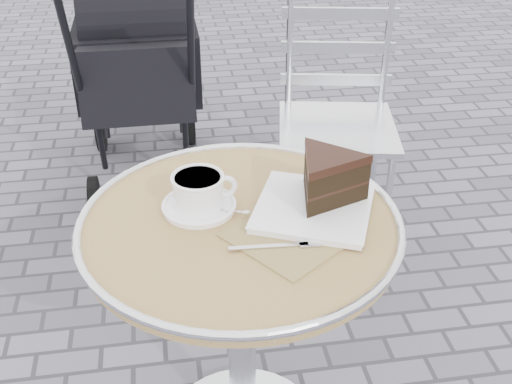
{
  "coord_description": "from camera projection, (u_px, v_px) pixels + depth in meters",
  "views": [
    {
      "loc": [
        -0.15,
        -1.15,
        1.53
      ],
      "look_at": [
        0.04,
        0.04,
        0.78
      ],
      "focal_mm": 45.0,
      "sensor_mm": 36.0,
      "label": 1
    }
  ],
  "objects": [
    {
      "name": "baby_stroller",
      "position": [
        139.0,
        72.0,
        2.8
      ],
      "size": [
        0.5,
        1.05,
        1.09
      ],
      "rotation": [
        0.0,
        0.0,
        0.0
      ],
      "color": "black",
      "rests_on": "ground"
    },
    {
      "name": "cappuccino_set",
      "position": [
        199.0,
        194.0,
        1.43
      ],
      "size": [
        0.18,
        0.16,
        0.08
      ],
      "rotation": [
        0.0,
        0.0,
        0.14
      ],
      "color": "white",
      "rests_on": "cafe_table"
    },
    {
      "name": "cake_plate_set",
      "position": [
        324.0,
        185.0,
        1.42
      ],
      "size": [
        0.39,
        0.39,
        0.13
      ],
      "rotation": [
        0.0,
        0.0,
        -0.41
      ],
      "color": "olive",
      "rests_on": "cafe_table"
    },
    {
      "name": "bistro_chair",
      "position": [
        337.0,
        93.0,
        2.38
      ],
      "size": [
        0.49,
        0.49,
        0.94
      ],
      "rotation": [
        0.0,
        0.0,
        -0.19
      ],
      "color": "silver",
      "rests_on": "ground"
    },
    {
      "name": "cafe_table",
      "position": [
        241.0,
        279.0,
        1.49
      ],
      "size": [
        0.72,
        0.72,
        0.74
      ],
      "color": "silver",
      "rests_on": "ground"
    }
  ]
}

